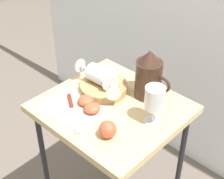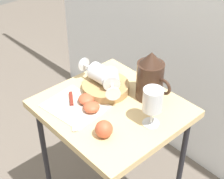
% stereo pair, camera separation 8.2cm
% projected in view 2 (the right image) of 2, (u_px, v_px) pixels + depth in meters
% --- Properties ---
extents(table, '(0.54, 0.49, 0.74)m').
position_uv_depth(table, '(112.00, 121.00, 1.40)').
color(table, tan).
rests_on(table, ground_plane).
extents(linen_napkin, '(0.25, 0.21, 0.00)m').
position_uv_depth(linen_napkin, '(75.00, 106.00, 1.35)').
color(linen_napkin, beige).
rests_on(linen_napkin, table).
extents(basket_tray, '(0.20, 0.20, 0.03)m').
position_uv_depth(basket_tray, '(106.00, 87.00, 1.43)').
color(basket_tray, '#AD8451').
rests_on(basket_tray, table).
extents(pitcher, '(0.16, 0.11, 0.21)m').
position_uv_depth(pitcher, '(150.00, 80.00, 1.36)').
color(pitcher, '#382319').
rests_on(pitcher, table).
extents(wine_glass_upright, '(0.07, 0.07, 0.16)m').
position_uv_depth(wine_glass_upright, '(153.00, 102.00, 1.21)').
color(wine_glass_upright, silver).
rests_on(wine_glass_upright, table).
extents(wine_glass_tipped_near, '(0.16, 0.08, 0.08)m').
position_uv_depth(wine_glass_tipped_near, '(100.00, 74.00, 1.41)').
color(wine_glass_tipped_near, silver).
rests_on(wine_glass_tipped_near, basket_tray).
extents(wine_glass_tipped_far, '(0.16, 0.14, 0.07)m').
position_uv_depth(wine_glass_tipped_far, '(111.00, 80.00, 1.38)').
color(wine_glass_tipped_far, silver).
rests_on(wine_glass_tipped_far, basket_tray).
extents(apple_half_left, '(0.06, 0.06, 0.04)m').
position_uv_depth(apple_half_left, '(86.00, 99.00, 1.36)').
color(apple_half_left, '#C15133').
rests_on(apple_half_left, linen_napkin).
extents(apple_half_right, '(0.06, 0.06, 0.04)m').
position_uv_depth(apple_half_right, '(91.00, 107.00, 1.32)').
color(apple_half_right, '#C15133').
rests_on(apple_half_right, linen_napkin).
extents(apple_whole, '(0.06, 0.06, 0.06)m').
position_uv_depth(apple_whole, '(104.00, 129.00, 1.20)').
color(apple_whole, '#C15133').
rests_on(apple_whole, table).
extents(knife, '(0.20, 0.14, 0.01)m').
position_uv_depth(knife, '(72.00, 105.00, 1.35)').
color(knife, silver).
rests_on(knife, linen_napkin).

